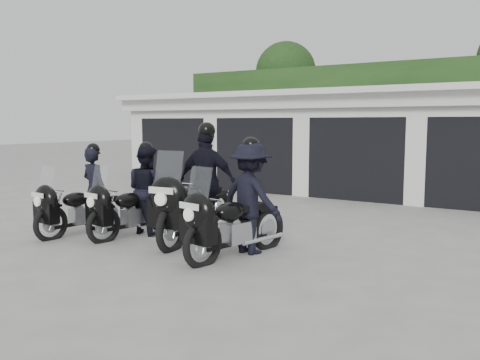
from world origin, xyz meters
The scene contains 7 objects.
ground centered at (0.00, 0.00, 0.00)m, with size 80.00×80.00×0.00m, color #999894.
garage_block centered at (0.00, 8.06, 1.42)m, with size 16.40×6.80×2.96m.
background_vegetation centered at (0.37, 12.92, 2.77)m, with size 20.00×3.90×5.80m.
police_bike_a centered at (-2.88, -1.11, 0.69)m, with size 0.71×1.99×1.73m.
police_bike_b centered at (-1.91, -0.63, 0.74)m, with size 0.91×2.02×1.77m.
police_bike_c centered at (-0.75, -0.27, 0.90)m, with size 1.22×2.45×2.13m.
police_bike_d centered at (0.46, -0.81, 0.81)m, with size 1.23×2.16×1.90m.
Camera 1 is at (4.59, -7.40, 2.06)m, focal length 38.00 mm.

